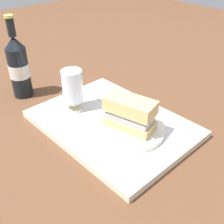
% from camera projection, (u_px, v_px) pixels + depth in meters
% --- Properties ---
extents(ground_plane, '(3.00, 3.00, 0.00)m').
position_uv_depth(ground_plane, '(112.00, 127.00, 0.81)').
color(ground_plane, brown).
extents(tray, '(0.44, 0.32, 0.02)m').
position_uv_depth(tray, '(112.00, 124.00, 0.80)').
color(tray, beige).
rests_on(tray, ground_plane).
extents(placemat, '(0.38, 0.27, 0.00)m').
position_uv_depth(placemat, '(112.00, 121.00, 0.79)').
color(placemat, silver).
rests_on(placemat, tray).
extents(plate, '(0.19, 0.19, 0.01)m').
position_uv_depth(plate, '(130.00, 128.00, 0.75)').
color(plate, silver).
rests_on(plate, placemat).
extents(sandwich, '(0.14, 0.09, 0.08)m').
position_uv_depth(sandwich, '(130.00, 112.00, 0.73)').
color(sandwich, tan).
rests_on(sandwich, plate).
extents(beer_glass, '(0.06, 0.06, 0.12)m').
position_uv_depth(beer_glass, '(73.00, 88.00, 0.81)').
color(beer_glass, silver).
rests_on(beer_glass, placemat).
extents(napkin_folded, '(0.09, 0.07, 0.01)m').
position_uv_depth(napkin_folded, '(113.00, 99.00, 0.89)').
color(napkin_folded, white).
rests_on(napkin_folded, placemat).
extents(beer_bottle, '(0.07, 0.07, 0.27)m').
position_uv_depth(beer_bottle, '(19.00, 66.00, 0.90)').
color(beer_bottle, black).
rests_on(beer_bottle, ground_plane).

